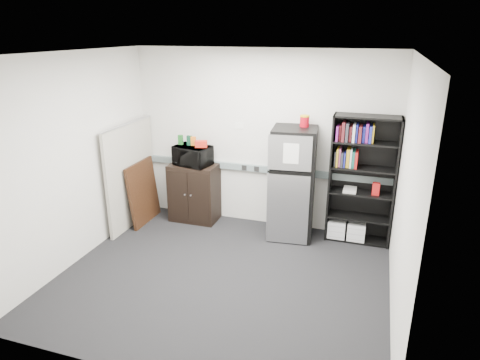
{
  "coord_description": "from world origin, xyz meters",
  "views": [
    {
      "loc": [
        1.64,
        -4.37,
        2.94
      ],
      "look_at": [
        -0.06,
        0.9,
        0.98
      ],
      "focal_mm": 32.0,
      "sensor_mm": 36.0,
      "label": 1
    }
  ],
  "objects": [
    {
      "name": "floor",
      "position": [
        0.0,
        0.0,
        0.0
      ],
      "size": [
        4.0,
        4.0,
        0.0
      ],
      "primitive_type": "plane",
      "color": "black",
      "rests_on": "ground"
    },
    {
      "name": "wall_back",
      "position": [
        0.0,
        1.75,
        1.35
      ],
      "size": [
        4.0,
        0.02,
        2.7
      ],
      "primitive_type": "cube",
      "color": "silver",
      "rests_on": "floor"
    },
    {
      "name": "wall_right",
      "position": [
        2.0,
        0.0,
        1.35
      ],
      "size": [
        0.02,
        3.5,
        2.7
      ],
      "primitive_type": "cube",
      "color": "silver",
      "rests_on": "floor"
    },
    {
      "name": "wall_left",
      "position": [
        -2.0,
        0.0,
        1.35
      ],
      "size": [
        0.02,
        3.5,
        2.7
      ],
      "primitive_type": "cube",
      "color": "silver",
      "rests_on": "floor"
    },
    {
      "name": "ceiling",
      "position": [
        0.0,
        0.0,
        2.7
      ],
      "size": [
        4.0,
        3.5,
        0.02
      ],
      "primitive_type": "cube",
      "color": "white",
      "rests_on": "wall_back"
    },
    {
      "name": "electrical_raceway",
      "position": [
        0.0,
        1.72,
        0.9
      ],
      "size": [
        3.92,
        0.05,
        0.1
      ],
      "primitive_type": "cube",
      "color": "slate",
      "rests_on": "wall_back"
    },
    {
      "name": "wall_note",
      "position": [
        -0.35,
        1.74,
        1.55
      ],
      "size": [
        0.14,
        0.0,
        0.1
      ],
      "primitive_type": "cube",
      "color": "white",
      "rests_on": "wall_back"
    },
    {
      "name": "bookshelf",
      "position": [
        1.51,
        1.57,
        0.97
      ],
      "size": [
        0.9,
        0.34,
        1.85
      ],
      "color": "black",
      "rests_on": "floor"
    },
    {
      "name": "cubicle_partition",
      "position": [
        -1.9,
        1.08,
        0.81
      ],
      "size": [
        0.06,
        1.3,
        1.62
      ],
      "color": "#9C988B",
      "rests_on": "floor"
    },
    {
      "name": "cabinet",
      "position": [
        -1.03,
        1.5,
        0.47
      ],
      "size": [
        0.75,
        0.5,
        0.93
      ],
      "color": "black",
      "rests_on": "floor"
    },
    {
      "name": "microwave",
      "position": [
        -1.03,
        1.48,
        1.09
      ],
      "size": [
        0.62,
        0.48,
        0.31
      ],
      "primitive_type": "imported",
      "rotation": [
        0.0,
        0.0,
        -0.2
      ],
      "color": "black",
      "rests_on": "cabinet"
    },
    {
      "name": "snack_box_a",
      "position": [
        -1.24,
        1.52,
        1.31
      ],
      "size": [
        0.07,
        0.05,
        0.15
      ],
      "primitive_type": "cube",
      "rotation": [
        0.0,
        0.0,
        0.07
      ],
      "color": "#19581D",
      "rests_on": "microwave"
    },
    {
      "name": "snack_box_b",
      "position": [
        -1.09,
        1.52,
        1.31
      ],
      "size": [
        0.07,
        0.06,
        0.15
      ],
      "primitive_type": "cube",
      "rotation": [
        0.0,
        0.0,
        -0.09
      ],
      "color": "#0C3822",
      "rests_on": "microwave"
    },
    {
      "name": "snack_box_c",
      "position": [
        -1.02,
        1.52,
        1.31
      ],
      "size": [
        0.07,
        0.05,
        0.14
      ],
      "primitive_type": "cube",
      "rotation": [
        0.0,
        0.0,
        0.02
      ],
      "color": "orange",
      "rests_on": "microwave"
    },
    {
      "name": "snack_bag",
      "position": [
        -0.87,
        1.47,
        1.29
      ],
      "size": [
        0.2,
        0.15,
        0.1
      ],
      "primitive_type": "cube",
      "rotation": [
        0.0,
        0.0,
        0.3
      ],
      "color": "red",
      "rests_on": "microwave"
    },
    {
      "name": "refrigerator",
      "position": [
        0.57,
        1.42,
        0.82
      ],
      "size": [
        0.68,
        0.7,
        1.65
      ],
      "rotation": [
        0.0,
        0.0,
        0.1
      ],
      "color": "black",
      "rests_on": "floor"
    },
    {
      "name": "coffee_can",
      "position": [
        0.68,
        1.55,
        1.74
      ],
      "size": [
        0.13,
        0.13,
        0.18
      ],
      "color": "#A20714",
      "rests_on": "refrigerator"
    },
    {
      "name": "framed_poster",
      "position": [
        -1.77,
        1.18,
        0.5
      ],
      "size": [
        0.15,
        0.77,
        0.99
      ],
      "rotation": [
        0.0,
        -0.1,
        0.0
      ],
      "color": "black",
      "rests_on": "floor"
    }
  ]
}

